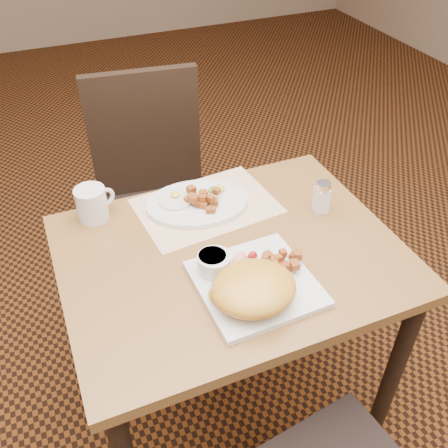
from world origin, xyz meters
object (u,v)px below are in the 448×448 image
salt_shaker (322,197)px  coffee_mug (93,204)px  plate_oval (197,203)px  chair_far (154,190)px  table (231,280)px  plate_square (255,284)px

salt_shaker → coffee_mug: 0.66m
plate_oval → chair_far: bearing=93.8°
table → plate_square: size_ratio=3.21×
plate_square → salt_shaker: (0.31, 0.20, 0.04)m
plate_oval → table: bearing=-86.3°
table → salt_shaker: size_ratio=9.00×
plate_square → plate_oval: size_ratio=0.92×
plate_square → plate_oval: bearing=93.0°
plate_oval → salt_shaker: 0.37m
plate_square → salt_shaker: size_ratio=2.80×
chair_far → coffee_mug: (-0.27, -0.36, 0.26)m
table → plate_oval: 0.25m
plate_square → coffee_mug: (-0.31, 0.43, 0.04)m
salt_shaker → table: bearing=-168.7°
chair_far → plate_oval: bearing=100.6°
table → salt_shaker: (0.31, 0.06, 0.16)m
table → plate_square: (0.00, -0.14, 0.12)m
plate_square → coffee_mug: bearing=126.1°
chair_far → salt_shaker: chair_far is taller
coffee_mug → table: bearing=-43.0°
coffee_mug → plate_square: bearing=-53.9°
salt_shaker → chair_far: bearing=121.1°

